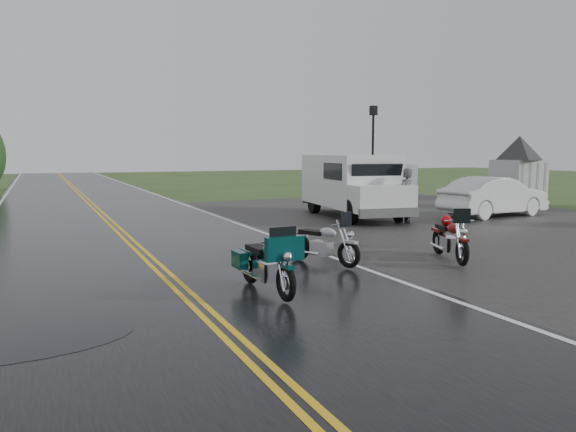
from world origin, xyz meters
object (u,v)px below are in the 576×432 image
object	(u,v)px
motorcycle_red	(463,241)
person_at_van	(406,197)
motorcycle_silver	(349,244)
van_white	(351,190)
sedan_white	(494,197)
visitor_center	(519,152)
motorcycle_teal	(286,268)
lamp_post_far_right	(373,154)

from	to	relation	value
motorcycle_red	person_at_van	distance (m)	7.11
motorcycle_silver	van_white	size ratio (longest dim) A/B	0.32
sedan_white	visitor_center	bearing A→B (deg)	-58.56
motorcycle_red	sedan_white	size ratio (longest dim) A/B	0.45
motorcycle_red	sedan_white	bearing A→B (deg)	62.68
visitor_center	motorcycle_red	bearing A→B (deg)	-139.41
sedan_white	motorcycle_teal	bearing A→B (deg)	116.71
visitor_center	motorcycle_silver	size ratio (longest dim) A/B	8.47
visitor_center	motorcycle_silver	bearing A→B (deg)	-145.24
motorcycle_silver	sedan_white	xyz separation A→B (m)	(9.71, 6.08, 0.17)
visitor_center	lamp_post_far_right	world-z (taller)	visitor_center
visitor_center	sedan_white	bearing A→B (deg)	-141.68
motorcycle_silver	sedan_white	bearing A→B (deg)	10.64
motorcycle_teal	lamp_post_far_right	world-z (taller)	lamp_post_far_right
motorcycle_red	lamp_post_far_right	size ratio (longest dim) A/B	0.43
motorcycle_teal	sedan_white	world-z (taller)	sedan_white
visitor_center	person_at_van	size ratio (longest dim) A/B	8.70
motorcycle_red	motorcycle_silver	size ratio (longest dim) A/B	1.05
van_white	lamp_post_far_right	world-z (taller)	lamp_post_far_right
lamp_post_far_right	motorcycle_red	bearing A→B (deg)	-115.87
motorcycle_red	lamp_post_far_right	world-z (taller)	lamp_post_far_right
visitor_center	van_white	bearing A→B (deg)	-157.73
motorcycle_teal	person_at_van	bearing A→B (deg)	42.04
motorcycle_teal	sedan_white	distance (m)	14.29
visitor_center	person_at_van	world-z (taller)	visitor_center
motorcycle_teal	person_at_van	distance (m)	10.61
visitor_center	van_white	size ratio (longest dim) A/B	2.69
visitor_center	motorcycle_silver	distance (m)	20.17
person_at_van	sedan_white	world-z (taller)	person_at_van
motorcycle_silver	lamp_post_far_right	distance (m)	16.25
motorcycle_teal	sedan_white	xyz separation A→B (m)	(11.90, 7.91, 0.13)
motorcycle_silver	lamp_post_far_right	bearing A→B (deg)	34.37
visitor_center	motorcycle_red	size ratio (longest dim) A/B	8.11
motorcycle_red	motorcycle_silver	bearing A→B (deg)	-179.24
lamp_post_far_right	motorcycle_silver	bearing A→B (deg)	-124.21
sedan_white	lamp_post_far_right	size ratio (longest dim) A/B	0.95
van_white	sedan_white	xyz separation A→B (m)	(6.01, -0.13, -0.44)
sedan_white	motorcycle_silver	bearing A→B (deg)	115.17
motorcycle_teal	person_at_van	size ratio (longest dim) A/B	1.09
visitor_center	sedan_white	distance (m)	8.83
motorcycle_silver	person_at_van	xyz separation A→B (m)	(5.40, 5.57, 0.36)
van_white	person_at_van	distance (m)	1.83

